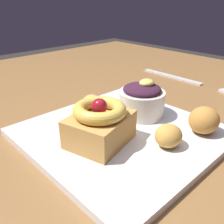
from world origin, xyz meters
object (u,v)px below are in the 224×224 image
at_px(front_plate, 120,134).
at_px(fritter_middle, 204,120).
at_px(berry_ramekin, 142,100).
at_px(fritter_front, 168,136).
at_px(knife, 172,77).
at_px(cake_slice, 100,124).
at_px(fritter_back, 92,104).

height_order(front_plate, fritter_middle, fritter_middle).
relative_size(berry_ramekin, fritter_front, 1.97).
distance_m(fritter_middle, knife, 0.34).
height_order(front_plate, fritter_front, fritter_front).
bearing_deg(knife, front_plate, 112.31).
height_order(cake_slice, berry_ramekin, cake_slice).
height_order(front_plate, cake_slice, cake_slice).
relative_size(berry_ramekin, fritter_back, 2.19).
xyz_separation_m(front_plate, fritter_back, (0.01, 0.09, 0.02)).
relative_size(cake_slice, berry_ramekin, 1.30).
bearing_deg(fritter_front, front_plate, 104.19).
distance_m(berry_ramekin, fritter_back, 0.09).
relative_size(berry_ramekin, fritter_middle, 1.66).
height_order(fritter_middle, fritter_back, fritter_middle).
xyz_separation_m(front_plate, knife, (0.34, 0.13, -0.00)).
relative_size(cake_slice, fritter_middle, 2.16).
height_order(fritter_back, knife, fritter_back).
height_order(front_plate, berry_ramekin, berry_ramekin).
relative_size(fritter_front, fritter_middle, 0.84).
bearing_deg(front_plate, cake_slice, -178.14).
bearing_deg(fritter_middle, front_plate, 135.12).
bearing_deg(knife, fritter_back, 98.78).
height_order(berry_ramekin, knife, berry_ramekin).
bearing_deg(fritter_front, berry_ramekin, 61.40).
distance_m(front_plate, berry_ramekin, 0.08).
bearing_deg(fritter_front, cake_slice, 130.09).
bearing_deg(berry_ramekin, fritter_front, -118.60).
bearing_deg(fritter_back, cake_slice, -122.54).
distance_m(cake_slice, berry_ramekin, 0.12).
height_order(cake_slice, fritter_middle, cake_slice).
relative_size(cake_slice, knife, 0.58).
distance_m(fritter_front, knife, 0.39).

